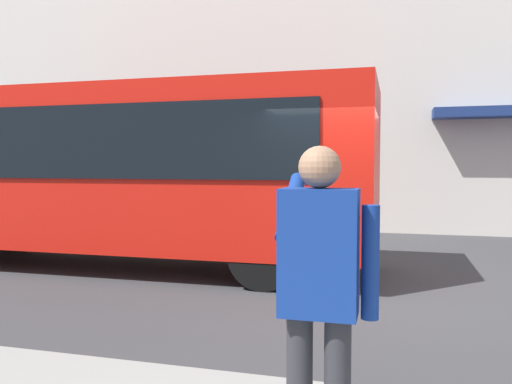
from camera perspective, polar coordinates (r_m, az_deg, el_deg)
The scene contains 4 objects.
ground_plane at distance 7.44m, azimuth 11.51°, elevation -10.68°, with size 60.00×60.00×0.00m, color #38383A.
building_facade_far at distance 14.64m, azimuth 13.68°, elevation 19.73°, with size 28.00×1.55×12.00m.
red_bus at distance 9.32m, azimuth -15.70°, elevation 2.47°, with size 9.05×2.54×3.08m.
pedestrian_photographer at distance 2.73m, azimuth 7.10°, elevation -9.91°, with size 0.53×0.52×1.70m.
Camera 1 is at (-0.46, 7.21, 1.75)m, focal length 36.05 mm.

